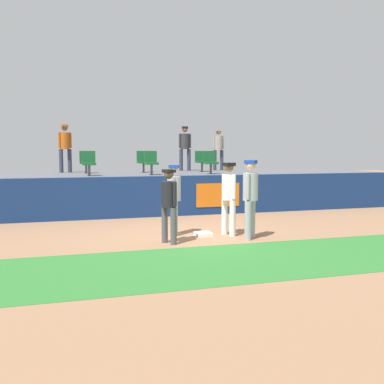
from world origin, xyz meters
TOP-DOWN VIEW (x-y plane):
  - ground_plane at (0.00, 0.00)m, footprint 60.00×60.00m
  - grass_foreground_strip at (0.00, -2.59)m, footprint 18.00×2.80m
  - first_base at (0.25, -0.04)m, footprint 0.40×0.40m
  - player_fielder_home at (0.87, -0.15)m, footprint 0.43×0.59m
  - player_runner_visitor at (-0.42, 0.25)m, footprint 0.43×0.47m
  - player_coach_visitor at (1.21, -0.72)m, footprint 0.50×0.50m
  - player_umpire at (-0.77, -0.69)m, footprint 0.44×0.44m
  - field_wall at (0.01, 3.37)m, footprint 18.00×0.26m
  - bleacher_platform at (0.00, 5.94)m, footprint 18.00×4.80m
  - seat_back_left at (-2.27, 6.61)m, footprint 0.47×0.44m
  - seat_back_right at (2.31, 6.61)m, footprint 0.48×0.44m
  - seat_back_center at (-0.09, 6.61)m, footprint 0.47×0.44m
  - seat_front_left at (-2.25, 4.81)m, footprint 0.44×0.44m
  - seat_front_right at (2.07, 4.81)m, footprint 0.46×0.44m
  - seat_front_center at (-0.12, 4.81)m, footprint 0.45×0.44m
  - spectator_hooded at (1.88, 7.60)m, footprint 0.52×0.42m
  - spectator_capped at (3.37, 7.56)m, footprint 0.50×0.34m
  - spectator_casual at (-3.01, 7.32)m, footprint 0.50×0.43m

SIDE VIEW (x-z plane):
  - ground_plane at x=0.00m, z-range 0.00..0.00m
  - grass_foreground_strip at x=0.00m, z-range 0.00..0.01m
  - first_base at x=0.25m, z-range 0.00..0.08m
  - bleacher_platform at x=0.00m, z-range 0.00..1.27m
  - field_wall at x=0.01m, z-range 0.00..1.30m
  - player_umpire at x=-0.77m, z-range 0.13..1.82m
  - player_runner_visitor at x=-0.42m, z-range 0.14..1.90m
  - player_fielder_home at x=0.87m, z-range 0.14..1.95m
  - player_coach_visitor at x=1.21m, z-range 0.15..2.03m
  - seat_front_left at x=-2.25m, z-range 1.32..2.16m
  - seat_front_center at x=-0.12m, z-range 1.32..2.16m
  - seat_front_right at x=2.07m, z-range 1.32..2.16m
  - seat_back_left at x=-2.27m, z-range 1.32..2.16m
  - seat_back_center at x=-0.09m, z-range 1.32..2.16m
  - seat_back_right at x=2.31m, z-range 1.32..2.16m
  - spectator_capped at x=3.37m, z-range 1.41..3.18m
  - spectator_casual at x=-3.01m, z-range 1.41..3.26m
  - spectator_hooded at x=1.88m, z-range 1.41..3.29m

